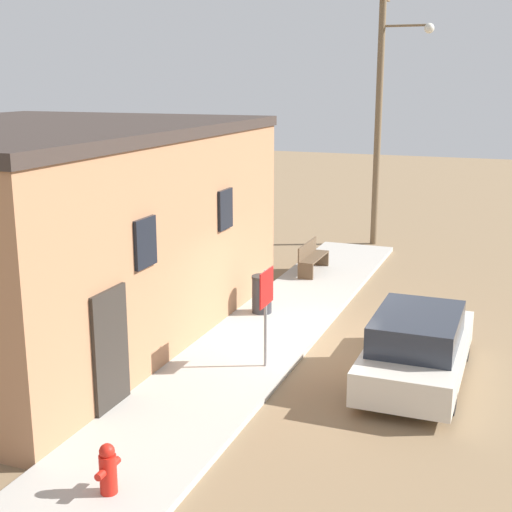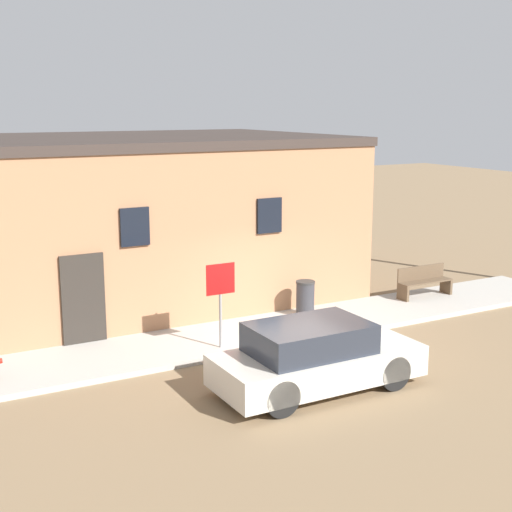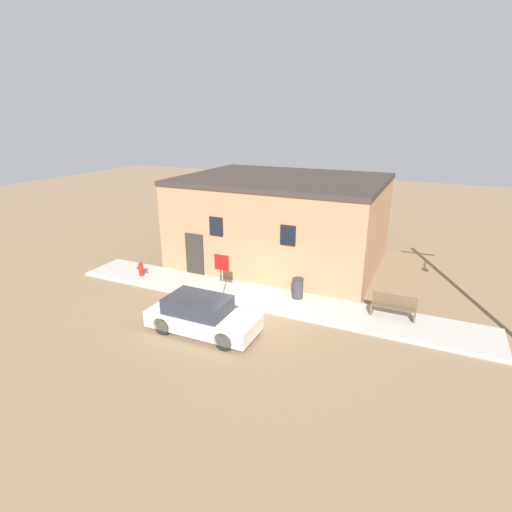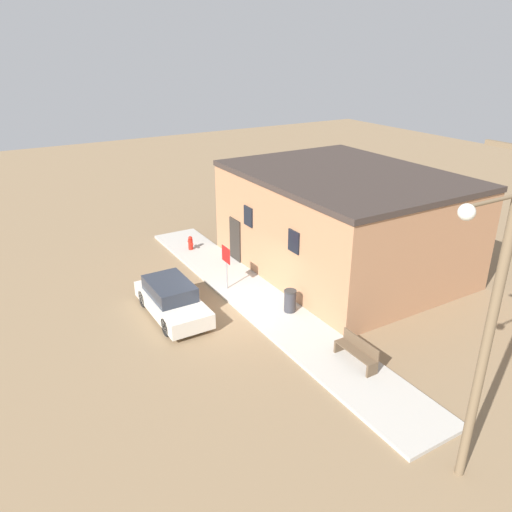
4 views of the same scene
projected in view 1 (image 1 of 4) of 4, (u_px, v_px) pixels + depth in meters
ground_plane at (312, 347)px, 15.25m from camera, size 80.00×80.00×0.00m
sidewalk at (261, 337)px, 15.64m from camera, size 18.68×2.33×0.13m
brick_building at (29, 229)px, 15.87m from camera, size 10.39×8.06×4.64m
fire_hydrant at (108, 469)px, 9.56m from camera, size 0.50×0.24×0.72m
stop_sign at (266, 299)px, 13.58m from camera, size 0.69×0.06×1.94m
bench at (312, 257)px, 20.58m from camera, size 1.69×0.44×0.86m
trash_bin at (262, 294)px, 16.98m from camera, size 0.49×0.49×0.91m
utility_pole at (382, 104)px, 23.58m from camera, size 1.80×1.78×8.81m
parked_car at (417, 347)px, 13.43m from camera, size 4.14×1.71×1.37m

